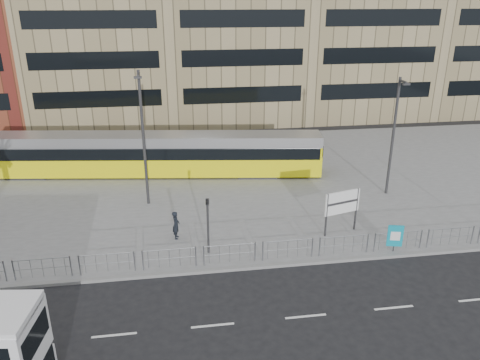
{
  "coord_description": "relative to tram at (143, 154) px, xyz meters",
  "views": [
    {
      "loc": [
        -3.24,
        -19.86,
        12.78
      ],
      "look_at": [
        0.66,
        6.0,
        2.46
      ],
      "focal_mm": 35.0,
      "sensor_mm": 36.0,
      "label": 1
    }
  ],
  "objects": [
    {
      "name": "ad_panel",
      "position": [
        13.5,
        -13.74,
        -0.68
      ],
      "size": [
        0.8,
        0.25,
        1.52
      ],
      "rotation": [
        0.0,
        0.0,
        -0.23
      ],
      "color": "#2D2D30",
      "rests_on": "plaza"
    },
    {
      "name": "pedestrian",
      "position": [
        2.15,
        -10.57,
        -0.75
      ],
      "size": [
        0.44,
        0.63,
        1.63
      ],
      "primitive_type": "imported",
      "rotation": [
        0.0,
        0.0,
        1.48
      ],
      "color": "black",
      "rests_on": "plaza"
    },
    {
      "name": "ground",
      "position": [
        5.45,
        -14.14,
        -1.72
      ],
      "size": [
        120.0,
        120.0,
        0.0
      ],
      "primitive_type": "plane",
      "color": "black",
      "rests_on": "ground"
    },
    {
      "name": "tram",
      "position": [
        0.0,
        0.0,
        0.0
      ],
      "size": [
        26.6,
        6.14,
        3.12
      ],
      "rotation": [
        0.0,
        0.0,
        -0.14
      ],
      "color": "yellow",
      "rests_on": "plaza"
    },
    {
      "name": "traffic_light_west",
      "position": [
        3.79,
        -12.42,
        0.41
      ],
      "size": [
        0.23,
        0.25,
        3.1
      ],
      "rotation": [
        0.0,
        0.0,
        -0.39
      ],
      "color": "#2D2D30",
      "rests_on": "plaza"
    },
    {
      "name": "lamp_post_east",
      "position": [
        16.56,
        -6.3,
        2.76
      ],
      "size": [
        0.45,
        1.04,
        7.9
      ],
      "color": "#2D2D30",
      "rests_on": "plaza"
    },
    {
      "name": "lamp_post_west",
      "position": [
        0.44,
        -5.59,
        3.1
      ],
      "size": [
        0.45,
        1.04,
        8.59
      ],
      "color": "#2D2D30",
      "rests_on": "plaza"
    },
    {
      "name": "station_sign",
      "position": [
        11.41,
        -11.3,
        0.21
      ],
      "size": [
        2.18,
        0.67,
        2.57
      ],
      "rotation": [
        0.0,
        0.0,
        0.27
      ],
      "color": "#2D2D30",
      "rests_on": "plaza"
    },
    {
      "name": "road_markings",
      "position": [
        6.45,
        -18.14,
        -1.71
      ],
      "size": [
        62.0,
        0.12,
        0.01
      ],
      "primitive_type": "cube",
      "color": "white",
      "rests_on": "ground"
    },
    {
      "name": "plaza",
      "position": [
        5.45,
        -2.14,
        -1.64
      ],
      "size": [
        64.0,
        24.0,
        0.15
      ],
      "primitive_type": "cube",
      "color": "slate",
      "rests_on": "ground"
    },
    {
      "name": "pedestrian_barrier",
      "position": [
        7.45,
        -13.64,
        -0.74
      ],
      "size": [
        32.07,
        0.07,
        1.1
      ],
      "color": "#93959B",
      "rests_on": "plaza"
    },
    {
      "name": "kerb",
      "position": [
        5.45,
        -14.09,
        -1.64
      ],
      "size": [
        64.0,
        0.25,
        0.17
      ],
      "primitive_type": "cube",
      "color": "gray",
      "rests_on": "ground"
    }
  ]
}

